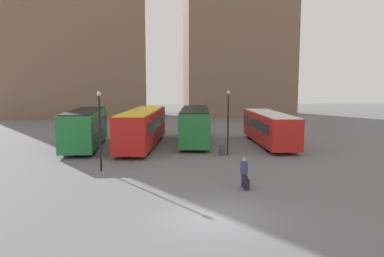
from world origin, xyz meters
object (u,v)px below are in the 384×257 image
at_px(traveler, 244,170).
at_px(suitcase, 247,185).
at_px(bus_2, 195,124).
at_px(bus_1, 143,126).
at_px(trash_bin, 222,150).
at_px(bus_0, 85,127).
at_px(lamp_post_0, 228,117).
at_px(lamp_post_1, 100,124).
at_px(bus_3, 269,127).

distance_m(traveler, suitcase, 0.85).
bearing_deg(suitcase, bus_2, 28.43).
distance_m(bus_2, traveler, 14.93).
distance_m(bus_1, trash_bin, 7.92).
relative_size(bus_2, traveler, 6.63).
xyz_separation_m(bus_0, bus_1, (4.85, 0.42, -0.02)).
bearing_deg(lamp_post_0, lamp_post_1, -154.33).
bearing_deg(lamp_post_1, bus_3, 32.78).
height_order(suitcase, trash_bin, trash_bin).
bearing_deg(bus_1, lamp_post_0, -118.02).
xyz_separation_m(bus_1, traveler, (5.67, -13.72, -0.78)).
relative_size(bus_2, lamp_post_0, 2.15).
bearing_deg(bus_1, bus_3, -83.59).
relative_size(bus_1, lamp_post_0, 2.58).
bearing_deg(bus_1, bus_2, -67.84).
relative_size(bus_0, bus_2, 0.91).
height_order(bus_2, traveler, bus_2).
bearing_deg(bus_0, suitcase, -142.67).
xyz_separation_m(lamp_post_0, lamp_post_1, (-9.01, -4.33, 0.03)).
xyz_separation_m(bus_0, suitcase, (10.56, -13.81, -1.48)).
xyz_separation_m(traveler, suitcase, (0.04, -0.52, -0.68)).
bearing_deg(lamp_post_0, bus_2, 107.01).
distance_m(suitcase, lamp_post_0, 9.78).
xyz_separation_m(traveler, lamp_post_0, (0.92, 8.85, 2.01)).
bearing_deg(trash_bin, lamp_post_0, -4.74).
xyz_separation_m(bus_2, lamp_post_0, (1.84, -6.03, 1.23)).
bearing_deg(bus_2, bus_1, 111.00).
height_order(bus_2, bus_3, bus_2).
xyz_separation_m(bus_0, trash_bin, (10.99, -4.41, -1.32)).
bearing_deg(traveler, suitcase, -151.06).
distance_m(bus_1, lamp_post_1, 9.59).
xyz_separation_m(bus_3, suitcase, (-5.54, -13.84, -1.30)).
relative_size(bus_3, lamp_post_1, 2.22).
distance_m(bus_3, suitcase, 14.96).
relative_size(bus_2, suitcase, 13.79).
height_order(bus_3, suitcase, bus_3).
xyz_separation_m(bus_1, bus_3, (11.25, -0.39, -0.16)).
bearing_deg(bus_3, bus_2, 79.29).
height_order(bus_1, bus_2, bus_2).
bearing_deg(suitcase, traveler, 28.94).
bearing_deg(suitcase, bus_0, 62.25).
bearing_deg(lamp_post_1, bus_1, 75.26).
bearing_deg(trash_bin, bus_3, 40.95).
distance_m(bus_2, lamp_post_1, 12.66).
height_order(bus_2, trash_bin, bus_2).
xyz_separation_m(bus_0, lamp_post_0, (11.44, -4.45, 1.21)).
bearing_deg(traveler, bus_3, 2.13).
relative_size(bus_0, trash_bin, 11.37).
height_order(bus_1, traveler, bus_1).
height_order(bus_0, bus_3, bus_0).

